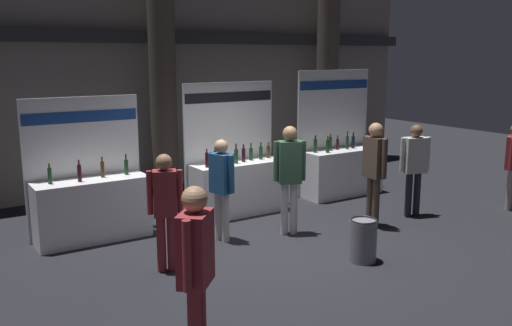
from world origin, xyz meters
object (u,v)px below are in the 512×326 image
at_px(exhibitor_booth_1, 238,182).
at_px(exhibitor_booth_2, 341,166).
at_px(exhibitor_booth_0, 91,204).
at_px(visitor_4, 165,204).
at_px(visitor_3, 196,261).
at_px(visitor_8, 222,182).
at_px(visitor_2, 415,162).
at_px(visitor_1, 290,170).
at_px(visitor_0, 374,165).
at_px(trash_bin, 363,240).

height_order(exhibitor_booth_1, exhibitor_booth_2, exhibitor_booth_2).
xyz_separation_m(exhibitor_booth_0, visitor_4, (0.46, -1.87, 0.36)).
height_order(visitor_3, visitor_4, visitor_3).
distance_m(exhibitor_booth_2, visitor_4, 5.17).
bearing_deg(visitor_8, visitor_3, 132.32).
bearing_deg(visitor_4, exhibitor_booth_0, 126.42).
bearing_deg(visitor_8, visitor_2, -115.66).
relative_size(visitor_1, visitor_3, 1.01).
height_order(exhibitor_booth_2, visitor_3, exhibitor_booth_2).
distance_m(visitor_1, visitor_2, 2.54).
bearing_deg(visitor_2, exhibitor_booth_0, 178.10).
bearing_deg(visitor_1, exhibitor_booth_1, -62.44).
height_order(exhibitor_booth_0, exhibitor_booth_1, exhibitor_booth_1).
bearing_deg(exhibitor_booth_2, visitor_3, -142.31).
bearing_deg(visitor_1, visitor_0, -173.99).
bearing_deg(visitor_2, visitor_3, -139.43).
relative_size(visitor_4, visitor_8, 1.00).
bearing_deg(visitor_1, visitor_8, 8.95).
relative_size(exhibitor_booth_2, visitor_3, 1.46).
xyz_separation_m(visitor_0, visitor_4, (-3.77, 0.09, -0.13)).
distance_m(visitor_2, visitor_4, 4.85).
distance_m(exhibitor_booth_2, visitor_1, 2.92).
bearing_deg(exhibitor_booth_0, visitor_4, -76.24).
bearing_deg(visitor_4, exhibitor_booth_1, 62.53).
bearing_deg(visitor_8, trash_bin, -160.80).
bearing_deg(exhibitor_booth_1, visitor_3, -125.08).
xyz_separation_m(exhibitor_booth_1, exhibitor_booth_2, (2.54, 0.02, 0.02)).
relative_size(visitor_0, visitor_8, 1.11).
xyz_separation_m(visitor_0, visitor_3, (-4.50, -2.28, -0.00)).
bearing_deg(trash_bin, visitor_1, 95.89).
relative_size(exhibitor_booth_0, visitor_0, 1.26).
xyz_separation_m(visitor_3, visitor_8, (1.98, 3.05, -0.12)).
relative_size(exhibitor_booth_1, visitor_3, 1.36).
height_order(exhibitor_booth_0, visitor_8, exhibitor_booth_0).
bearing_deg(visitor_3, visitor_4, -153.34).
relative_size(exhibitor_booth_1, visitor_0, 1.34).
distance_m(exhibitor_booth_1, trash_bin, 3.09).
bearing_deg(exhibitor_booth_2, visitor_1, -148.30).
xyz_separation_m(visitor_1, visitor_4, (-2.34, -0.39, -0.13)).
height_order(exhibitor_booth_0, exhibitor_booth_2, exhibitor_booth_2).
height_order(visitor_0, visitor_8, visitor_0).
distance_m(exhibitor_booth_0, trash_bin, 4.26).
bearing_deg(exhibitor_booth_1, visitor_2, -36.15).
distance_m(visitor_3, visitor_8, 3.64).
distance_m(trash_bin, visitor_3, 3.53).
height_order(exhibitor_booth_2, visitor_1, exhibitor_booth_2).
bearing_deg(visitor_0, exhibitor_booth_0, -110.26).
distance_m(trash_bin, visitor_1, 1.75).
distance_m(visitor_2, visitor_3, 6.06).
distance_m(exhibitor_booth_2, visitor_8, 3.76).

